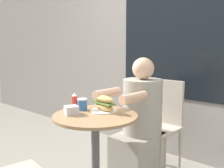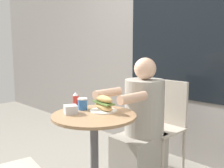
{
  "view_description": "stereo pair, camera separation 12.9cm",
  "coord_description": "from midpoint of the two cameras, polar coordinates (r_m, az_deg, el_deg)",
  "views": [
    {
      "loc": [
        1.28,
        -1.28,
        1.2
      ],
      "look_at": [
        0.0,
        0.18,
        0.91
      ],
      "focal_mm": 42.0,
      "sensor_mm": 36.0,
      "label": 1
    },
    {
      "loc": [
        1.38,
        -1.19,
        1.2
      ],
      "look_at": [
        0.0,
        0.18,
        0.91
      ],
      "focal_mm": 42.0,
      "sensor_mm": 36.0,
      "label": 2
    }
  ],
  "objects": [
    {
      "name": "cafe_table",
      "position": [
        1.94,
        -5.58,
        -12.31
      ],
      "size": [
        0.61,
        0.61,
        0.71
      ],
      "color": "#997551",
      "rests_on": "ground_plane"
    },
    {
      "name": "diner_chair",
      "position": [
        2.52,
        9.24,
        -7.17
      ],
      "size": [
        0.39,
        0.39,
        0.87
      ],
      "rotation": [
        0.0,
        0.0,
        3.12
      ],
      "color": "#ADA393",
      "rests_on": "ground_plane"
    },
    {
      "name": "storefront_wall",
      "position": [
        2.83,
        13.55,
        12.34
      ],
      "size": [
        8.0,
        0.09,
        2.8
      ],
      "color": "gray",
      "rests_on": "ground_plane"
    },
    {
      "name": "drink_cup",
      "position": [
        2.01,
        -8.31,
        -4.4
      ],
      "size": [
        0.08,
        0.08,
        0.09
      ],
      "color": "#336BB7",
      "rests_on": "cafe_table"
    },
    {
      "name": "sandwich_on_plate",
      "position": [
        1.96,
        -3.7,
        -4.42
      ],
      "size": [
        0.22,
        0.2,
        0.12
      ],
      "rotation": [
        0.0,
        0.0,
        -0.17
      ],
      "color": "white",
      "rests_on": "cafe_table"
    },
    {
      "name": "condiment_bottle",
      "position": [
        2.08,
        -9.87,
        -3.58
      ],
      "size": [
        0.05,
        0.05,
        0.12
      ],
      "color": "red",
      "rests_on": "cafe_table"
    },
    {
      "name": "seated_diner",
      "position": [
        2.26,
        4.37,
        -10.19
      ],
      "size": [
        0.34,
        0.6,
        1.1
      ],
      "rotation": [
        0.0,
        0.0,
        3.12
      ],
      "color": "gray",
      "rests_on": "ground_plane"
    },
    {
      "name": "napkin_box",
      "position": [
        1.91,
        -10.78,
        -5.61
      ],
      "size": [
        0.12,
        0.12,
        0.06
      ],
      "rotation": [
        0.0,
        0.0,
        -0.42
      ],
      "color": "silver",
      "rests_on": "cafe_table"
    }
  ]
}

